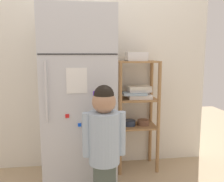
{
  "coord_description": "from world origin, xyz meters",
  "views": [
    {
      "loc": [
        -0.15,
        -2.25,
        1.24
      ],
      "look_at": [
        0.16,
        0.02,
        0.89
      ],
      "focal_mm": 38.22,
      "sensor_mm": 36.0,
      "label": 1
    }
  ],
  "objects_px": {
    "pantry_shelf_unit": "(137,104)",
    "refrigerator": "(79,98)",
    "fruit_bin": "(136,58)",
    "child_standing": "(104,137)"
  },
  "relations": [
    {
      "from": "refrigerator",
      "to": "child_standing",
      "type": "xyz_separation_m",
      "value": [
        0.18,
        -0.54,
        -0.21
      ]
    },
    {
      "from": "refrigerator",
      "to": "child_standing",
      "type": "distance_m",
      "value": 0.61
    },
    {
      "from": "pantry_shelf_unit",
      "to": "fruit_bin",
      "type": "distance_m",
      "value": 0.49
    },
    {
      "from": "refrigerator",
      "to": "pantry_shelf_unit",
      "type": "relative_size",
      "value": 1.41
    },
    {
      "from": "refrigerator",
      "to": "fruit_bin",
      "type": "bearing_deg",
      "value": 16.56
    },
    {
      "from": "child_standing",
      "to": "pantry_shelf_unit",
      "type": "height_order",
      "value": "pantry_shelf_unit"
    },
    {
      "from": "pantry_shelf_unit",
      "to": "fruit_bin",
      "type": "bearing_deg",
      "value": 140.96
    },
    {
      "from": "refrigerator",
      "to": "fruit_bin",
      "type": "height_order",
      "value": "refrigerator"
    },
    {
      "from": "pantry_shelf_unit",
      "to": "refrigerator",
      "type": "bearing_deg",
      "value": -164.69
    },
    {
      "from": "pantry_shelf_unit",
      "to": "fruit_bin",
      "type": "relative_size",
      "value": 5.62
    }
  ]
}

